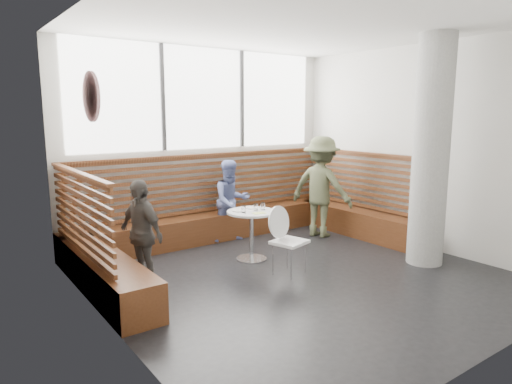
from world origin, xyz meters
TOP-DOWN VIEW (x-y plane):
  - room at (0.00, 0.00)m, footprint 5.00×5.00m
  - booth at (0.00, 1.77)m, footprint 5.00×2.50m
  - concrete_column at (1.85, -0.60)m, footprint 0.50×0.50m
  - wall_art at (-2.46, 0.40)m, footprint 0.03×0.50m
  - cafe_table at (-0.11, 0.97)m, footprint 0.71×0.71m
  - cafe_chair at (-0.05, 0.24)m, footprint 0.44×0.43m
  - adult_man at (1.65, 1.35)m, footprint 0.98×1.28m
  - child_back at (0.21, 1.99)m, footprint 0.72×0.59m
  - child_left at (-1.79, 0.95)m, footprint 0.50×0.84m
  - plate_near at (-0.26, 1.07)m, footprint 0.20×0.20m
  - plate_far at (0.00, 1.14)m, footprint 0.21×0.21m
  - glass_left at (-0.26, 0.95)m, footprint 0.06×0.06m
  - glass_mid at (-0.03, 0.96)m, footprint 0.07×0.07m
  - glass_right at (0.10, 0.96)m, footprint 0.06×0.06m
  - menu_card at (-0.10, 0.78)m, footprint 0.20×0.16m

SIDE VIEW (x-z plane):
  - booth at x=0.00m, z-range -0.31..1.13m
  - cafe_table at x=-0.11m, z-range 0.16..0.89m
  - cafe_chair at x=-0.05m, z-range 0.08..0.99m
  - child_left at x=-1.79m, z-range 0.00..1.34m
  - child_back at x=0.21m, z-range 0.00..1.37m
  - menu_card at x=-0.10m, z-range 0.74..0.74m
  - plate_near at x=-0.26m, z-range 0.74..0.75m
  - plate_far at x=0.00m, z-range 0.74..0.75m
  - glass_left at x=-0.26m, z-range 0.74..0.83m
  - glass_right at x=0.10m, z-range 0.74..0.84m
  - glass_mid at x=-0.03m, z-range 0.74..0.84m
  - adult_man at x=1.65m, z-range 0.00..1.75m
  - concrete_column at x=1.85m, z-range 0.00..3.20m
  - room at x=0.00m, z-range 0.00..3.20m
  - wall_art at x=-2.46m, z-range 2.05..2.55m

